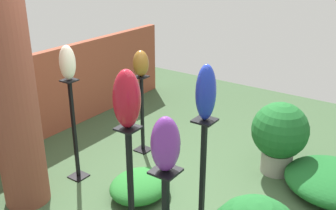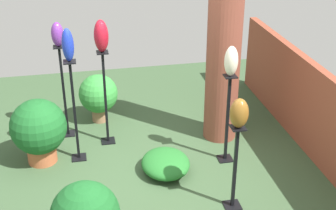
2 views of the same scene
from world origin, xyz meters
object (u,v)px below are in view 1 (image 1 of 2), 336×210
object	(u,v)px
pedestal_ivory	(75,135)
art_vase_ruby	(127,99)
pedestal_bronze	(142,118)
art_vase_ivory	(67,63)
brick_pillar	(12,92)
pedestal_cobalt	(201,206)
art_vase_violet	(165,144)
art_vase_cobalt	(206,93)
art_vase_bronze	(141,63)
potted_plant_mid_left	(280,134)

from	to	relation	value
pedestal_ivory	art_vase_ruby	size ratio (longest dim) A/B	2.82
pedestal_bronze	art_vase_ivory	bearing A→B (deg)	167.02
brick_pillar	pedestal_cobalt	distance (m)	2.20
art_vase_violet	art_vase_cobalt	world-z (taller)	art_vase_cobalt
pedestal_cobalt	art_vase_bronze	size ratio (longest dim) A/B	4.21
brick_pillar	art_vase_bronze	bearing A→B (deg)	-11.82
art_vase_ivory	brick_pillar	bearing A→B (deg)	169.97
pedestal_cobalt	art_vase_violet	xyz separation A→B (m)	(-0.71, -0.14, 0.92)
pedestal_cobalt	pedestal_bronze	bearing A→B (deg)	50.89
pedestal_ivory	art_vase_cobalt	world-z (taller)	art_vase_cobalt
art_vase_violet	brick_pillar	bearing A→B (deg)	77.65
art_vase_ruby	art_vase_violet	bearing A→B (deg)	-120.15
pedestal_cobalt	art_vase_ivory	xyz separation A→B (m)	(0.44, 1.99, 0.79)
pedestal_ivory	art_vase_ivory	world-z (taller)	art_vase_ivory
pedestal_cobalt	art_vase_cobalt	bearing A→B (deg)	90.00
potted_plant_mid_left	art_vase_ivory	bearing A→B (deg)	128.00
art_vase_bronze	potted_plant_mid_left	world-z (taller)	art_vase_bronze
art_vase_cobalt	art_vase_violet	bearing A→B (deg)	-168.85
pedestal_cobalt	potted_plant_mid_left	distance (m)	1.97
art_vase_bronze	pedestal_cobalt	bearing A→B (deg)	-129.11
art_vase_ivory	art_vase_bronze	size ratio (longest dim) A/B	1.15
brick_pillar	pedestal_ivory	xyz separation A→B (m)	(0.65, -0.11, -0.71)
pedestal_ivory	potted_plant_mid_left	size ratio (longest dim) A/B	1.37
pedestal_bronze	brick_pillar	bearing A→B (deg)	168.18
art_vase_bronze	art_vase_ivory	bearing A→B (deg)	167.02
art_vase_violet	pedestal_bronze	bearing A→B (deg)	41.64
brick_pillar	potted_plant_mid_left	size ratio (longest dim) A/B	2.79
art_vase_ivory	art_vase_cobalt	bearing A→B (deg)	-102.36
art_vase_ruby	art_vase_bronze	world-z (taller)	art_vase_ruby
art_vase_ivory	art_vase_cobalt	distance (m)	2.05
pedestal_cobalt	art_vase_bronze	bearing A→B (deg)	50.89
pedestal_ivory	pedestal_bronze	bearing A→B (deg)	-12.98
pedestal_cobalt	pedestal_bronze	world-z (taller)	pedestal_cobalt
pedestal_bronze	art_vase_bronze	world-z (taller)	art_vase_bronze
art_vase_violet	art_vase_ivory	size ratio (longest dim) A/B	0.88
art_vase_ivory	art_vase_bronze	world-z (taller)	art_vase_ivory
brick_pillar	art_vase_cobalt	size ratio (longest dim) A/B	5.98
art_vase_violet	pedestal_ivory	bearing A→B (deg)	61.81
pedestal_cobalt	brick_pillar	bearing A→B (deg)	95.80
art_vase_violet	art_vase_ivory	bearing A→B (deg)	61.81
art_vase_bronze	potted_plant_mid_left	distance (m)	1.94
art_vase_violet	art_vase_cobalt	xyz separation A→B (m)	(0.71, 0.14, 0.08)
art_vase_cobalt	art_vase_bronze	distance (m)	2.31
pedestal_bronze	art_vase_violet	size ratio (longest dim) A/B	3.13
pedestal_cobalt	pedestal_bronze	size ratio (longest dim) A/B	1.34
art_vase_ivory	art_vase_ruby	world-z (taller)	art_vase_ruby
pedestal_ivory	art_vase_ivory	distance (m)	0.88
art_vase_violet	art_vase_bronze	size ratio (longest dim) A/B	1.01
art_vase_violet	art_vase_bronze	bearing A→B (deg)	41.64
pedestal_ivory	art_vase_ruby	bearing A→B (deg)	-117.45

